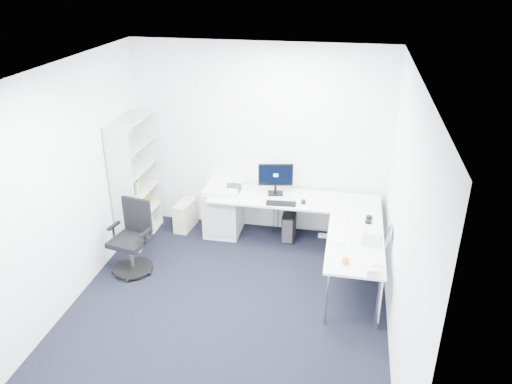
% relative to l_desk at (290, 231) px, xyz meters
% --- Properties ---
extents(ground, '(4.20, 4.20, 0.00)m').
position_rel_l_desk_xyz_m(ground, '(-0.55, -1.40, -0.34)').
color(ground, black).
extents(ceiling, '(4.20, 4.20, 0.00)m').
position_rel_l_desk_xyz_m(ceiling, '(-0.55, -1.40, 2.36)').
color(ceiling, white).
extents(wall_back, '(3.60, 0.02, 2.70)m').
position_rel_l_desk_xyz_m(wall_back, '(-0.55, 0.70, 1.01)').
color(wall_back, white).
rests_on(wall_back, ground).
extents(wall_front, '(3.60, 0.02, 2.70)m').
position_rel_l_desk_xyz_m(wall_front, '(-0.55, -3.50, 1.01)').
color(wall_front, white).
rests_on(wall_front, ground).
extents(wall_left, '(0.02, 4.20, 2.70)m').
position_rel_l_desk_xyz_m(wall_left, '(-2.35, -1.40, 1.01)').
color(wall_left, white).
rests_on(wall_left, ground).
extents(wall_right, '(0.02, 4.20, 2.70)m').
position_rel_l_desk_xyz_m(wall_right, '(1.25, -1.40, 1.01)').
color(wall_right, white).
rests_on(wall_right, ground).
extents(l_desk, '(2.33, 1.31, 0.68)m').
position_rel_l_desk_xyz_m(l_desk, '(0.00, 0.00, 0.00)').
color(l_desk, silver).
rests_on(l_desk, ground).
extents(drawer_pedestal, '(0.49, 0.61, 0.75)m').
position_rel_l_desk_xyz_m(drawer_pedestal, '(-1.03, 0.44, 0.03)').
color(drawer_pedestal, silver).
rests_on(drawer_pedestal, ground).
extents(bookshelf, '(0.34, 0.88, 1.76)m').
position_rel_l_desk_xyz_m(bookshelf, '(-2.17, 0.05, 0.54)').
color(bookshelf, '#B6B9B9').
rests_on(bookshelf, ground).
extents(task_chair, '(0.62, 0.62, 0.94)m').
position_rel_l_desk_xyz_m(task_chair, '(-1.92, -0.81, 0.13)').
color(task_chair, black).
rests_on(task_chair, ground).
extents(black_pc_tower, '(0.19, 0.41, 0.39)m').
position_rel_l_desk_xyz_m(black_pc_tower, '(-0.07, 0.44, -0.14)').
color(black_pc_tower, black).
rests_on(black_pc_tower, ground).
extents(beige_pc_tower, '(0.25, 0.46, 0.42)m').
position_rel_l_desk_xyz_m(beige_pc_tower, '(-1.62, 0.42, -0.13)').
color(beige_pc_tower, beige).
rests_on(beige_pc_tower, ground).
extents(power_strip, '(0.38, 0.08, 0.04)m').
position_rel_l_desk_xyz_m(power_strip, '(0.54, 0.53, -0.32)').
color(power_strip, white).
rests_on(power_strip, ground).
extents(monitor, '(0.50, 0.24, 0.46)m').
position_rel_l_desk_xyz_m(monitor, '(-0.27, 0.41, 0.57)').
color(monitor, black).
rests_on(monitor, l_desk).
extents(black_keyboard, '(0.41, 0.17, 0.02)m').
position_rel_l_desk_xyz_m(black_keyboard, '(-0.15, 0.11, 0.35)').
color(black_keyboard, black).
rests_on(black_keyboard, l_desk).
extents(mouse, '(0.06, 0.10, 0.03)m').
position_rel_l_desk_xyz_m(mouse, '(0.14, 0.21, 0.36)').
color(mouse, black).
rests_on(mouse, l_desk).
extents(desk_phone, '(0.19, 0.19, 0.13)m').
position_rel_l_desk_xyz_m(desk_phone, '(-0.86, 0.41, 0.40)').
color(desk_phone, '#2D2C2F').
rests_on(desk_phone, l_desk).
extents(laptop, '(0.33, 0.33, 0.22)m').
position_rel_l_desk_xyz_m(laptop, '(1.02, -0.64, 0.45)').
color(laptop, silver).
rests_on(laptop, l_desk).
extents(white_keyboard, '(0.16, 0.46, 0.02)m').
position_rel_l_desk_xyz_m(white_keyboard, '(0.66, -0.58, 0.35)').
color(white_keyboard, white).
rests_on(white_keyboard, l_desk).
extents(headphones, '(0.14, 0.20, 0.05)m').
position_rel_l_desk_xyz_m(headphones, '(1.00, -0.14, 0.37)').
color(headphones, black).
rests_on(headphones, l_desk).
extents(orange_fruit, '(0.08, 0.08, 0.08)m').
position_rel_l_desk_xyz_m(orange_fruit, '(0.74, -1.17, 0.38)').
color(orange_fruit, orange).
rests_on(orange_fruit, l_desk).
extents(tissue_box, '(0.16, 0.26, 0.09)m').
position_rel_l_desk_xyz_m(tissue_box, '(1.01, -1.27, 0.38)').
color(tissue_box, white).
rests_on(tissue_box, l_desk).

